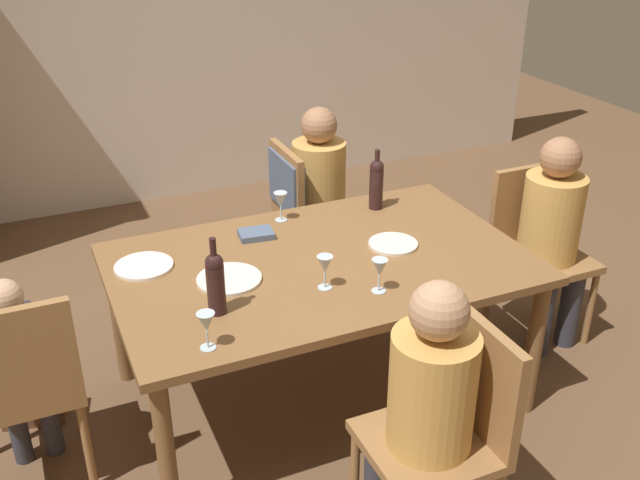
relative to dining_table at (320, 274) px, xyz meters
The scene contains 22 objects.
ground_plane 0.67m from the dining_table, ahead, with size 10.00×10.00×0.00m, color brown.
rear_room_partition 2.86m from the dining_table, 90.00° to the left, with size 6.40×0.12×2.70m, color beige.
dining_table is the anchor object (origin of this frame).
chair_near 0.97m from the dining_table, 84.79° to the right, with size 0.44×0.44×0.92m.
chair_right_end 1.31m from the dining_table, ahead, with size 0.44×0.44×0.92m.
chair_far_right 1.00m from the dining_table, 73.11° to the left, with size 0.46×0.44×0.92m.
chair_left_end 1.31m from the dining_table, behind, with size 0.44×0.44×0.92m.
person_woman_host 0.96m from the dining_table, 91.55° to the right, with size 0.35×0.30×1.13m.
person_man_bearded 1.30m from the dining_table, ahead, with size 0.31×0.35×1.14m.
person_man_guest 1.05m from the dining_table, 65.29° to the left, with size 0.35×0.31×1.14m.
person_child_small 1.30m from the dining_table, behind, with size 0.22×0.25×0.94m.
wine_bottle_tall_green 0.67m from the dining_table, 39.47° to the left, with size 0.07×0.07×0.32m.
wine_bottle_dark_red 0.63m from the dining_table, 156.66° to the right, with size 0.07×0.07×0.33m.
wine_glass_near_left 0.49m from the dining_table, 91.17° to the left, with size 0.07×0.07×0.15m.
wine_glass_centre 0.41m from the dining_table, 72.17° to the right, with size 0.07×0.07×0.15m.
wine_glass_near_right 0.81m from the dining_table, 144.80° to the right, with size 0.07×0.07×0.15m.
wine_glass_far 0.30m from the dining_table, 109.08° to the right, with size 0.07×0.07×0.15m.
dinner_plate_host 0.43m from the dining_table, behind, with size 0.28×0.28×0.01m, color silver.
dinner_plate_guest_left 0.78m from the dining_table, 161.44° to the left, with size 0.26×0.26×0.01m, color white.
dinner_plate_guest_right 0.38m from the dining_table, ahead, with size 0.23×0.23×0.01m, color silver.
folded_napkin 0.39m from the dining_table, 118.95° to the left, with size 0.16×0.12×0.03m, color #4C5B75.
handbag 1.46m from the dining_table, 164.93° to the left, with size 0.28×0.12×0.22m, color brown.
Camera 1 is at (-1.15, -2.62, 2.28)m, focal length 40.80 mm.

